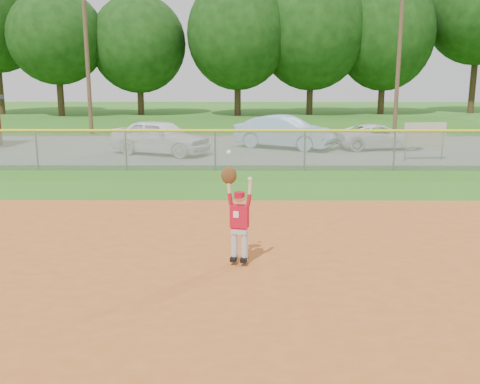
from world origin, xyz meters
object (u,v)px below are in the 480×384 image
at_px(sponsor_sign, 425,136).
at_px(ballplayer, 238,215).
at_px(car_white_b, 379,137).
at_px(car_blue, 284,132).
at_px(car_white_a, 161,137).

xyz_separation_m(sponsor_sign, ballplayer, (-7.58, -12.46, -0.06)).
bearing_deg(car_white_b, car_blue, 77.42).
relative_size(car_white_b, ballplayer, 2.01).
height_order(car_white_a, ballplayer, ballplayer).
bearing_deg(car_white_a, sponsor_sign, -75.11).
xyz_separation_m(car_white_a, ballplayer, (3.60, -14.17, 0.20)).
bearing_deg(ballplayer, car_white_b, 67.55).
distance_m(car_blue, sponsor_sign, 6.62).
height_order(sponsor_sign, ballplayer, ballplayer).
xyz_separation_m(car_white_a, sponsor_sign, (11.18, -1.71, 0.26)).
distance_m(car_white_b, sponsor_sign, 3.66).
bearing_deg(car_blue, sponsor_sign, -95.64).
xyz_separation_m(car_white_b, sponsor_sign, (0.99, -3.50, 0.44)).
relative_size(car_blue, ballplayer, 2.26).
bearing_deg(sponsor_sign, car_white_a, 171.31).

